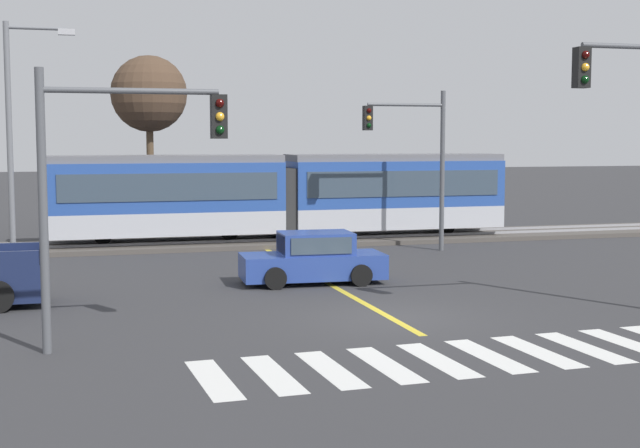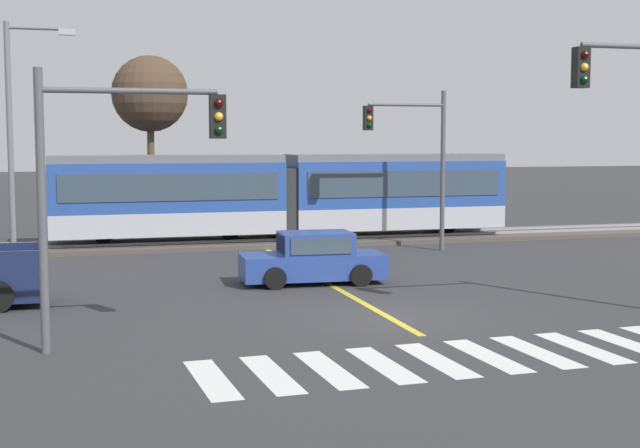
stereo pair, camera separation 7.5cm
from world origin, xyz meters
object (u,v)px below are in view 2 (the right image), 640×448
object	(u,v)px
street_lamp_west	(17,126)
bare_tree_west	(150,95)
light_rail_tram	(285,193)
traffic_light_near_left	(109,165)
sedan_crossing	(313,260)
traffic_light_far_right	(417,148)

from	to	relation	value
street_lamp_west	bare_tree_west	distance (m)	10.10
bare_tree_west	light_rail_tram	bearing A→B (deg)	-48.52
traffic_light_near_left	sedan_crossing	bearing A→B (deg)	48.31
traffic_light_far_right	bare_tree_west	xyz separation A→B (m)	(-8.99, 9.50, 2.28)
sedan_crossing	traffic_light_far_right	distance (m)	8.94
sedan_crossing	light_rail_tram	bearing A→B (deg)	81.08
light_rail_tram	traffic_light_near_left	size ratio (longest dim) A/B	3.28
sedan_crossing	street_lamp_west	world-z (taller)	street_lamp_west
traffic_light_near_left	traffic_light_far_right	distance (m)	17.52
sedan_crossing	traffic_light_far_right	bearing A→B (deg)	46.78
street_lamp_west	bare_tree_west	size ratio (longest dim) A/B	1.03
traffic_light_far_right	light_rail_tram	bearing A→B (deg)	135.97
light_rail_tram	bare_tree_west	bearing A→B (deg)	131.48
traffic_light_far_right	traffic_light_near_left	bearing A→B (deg)	-132.42
traffic_light_near_left	bare_tree_west	size ratio (longest dim) A/B	0.71
light_rail_tram	bare_tree_west	xyz separation A→B (m)	(-4.86, 5.50, 4.15)
traffic_light_far_right	bare_tree_west	size ratio (longest dim) A/B	0.76
light_rail_tram	traffic_light_far_right	size ratio (longest dim) A/B	3.06
bare_tree_west	traffic_light_far_right	bearing A→B (deg)	-46.55
sedan_crossing	traffic_light_near_left	size ratio (longest dim) A/B	0.76
street_lamp_west	bare_tree_west	bearing A→B (deg)	58.22
light_rail_tram	street_lamp_west	bearing A→B (deg)	-163.56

